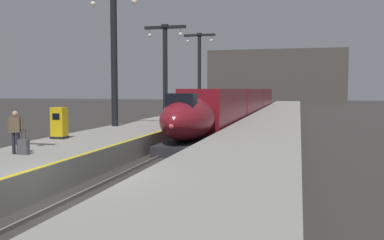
{
  "coord_description": "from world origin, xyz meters",
  "views": [
    {
      "loc": [
        6.35,
        -11.17,
        3.58
      ],
      "look_at": [
        0.34,
        12.37,
        1.8
      ],
      "focal_mm": 39.55,
      "sensor_mm": 36.0,
      "label": 1
    }
  ],
  "objects_px": {
    "highspeed_train_main": "(243,103)",
    "station_column_far": "(165,61)",
    "station_column_mid": "(114,44)",
    "passenger_near_edge": "(16,129)",
    "ticket_machine_yellow": "(59,124)",
    "rolling_suitcase": "(24,147)",
    "station_column_distant": "(199,64)"
  },
  "relations": [
    {
      "from": "station_column_mid",
      "to": "passenger_near_edge",
      "type": "relative_size",
      "value": 5.48
    },
    {
      "from": "ticket_machine_yellow",
      "to": "station_column_distant",
      "type": "bearing_deg",
      "value": 90.61
    },
    {
      "from": "station_column_mid",
      "to": "passenger_near_edge",
      "type": "bearing_deg",
      "value": -82.88
    },
    {
      "from": "station_column_mid",
      "to": "passenger_near_edge",
      "type": "height_order",
      "value": "station_column_mid"
    },
    {
      "from": "station_column_far",
      "to": "passenger_near_edge",
      "type": "height_order",
      "value": "station_column_far"
    },
    {
      "from": "station_column_far",
      "to": "rolling_suitcase",
      "type": "xyz_separation_m",
      "value": [
        1.94,
        -23.79,
        -4.86
      ]
    },
    {
      "from": "station_column_mid",
      "to": "passenger_near_edge",
      "type": "distance_m",
      "value": 13.42
    },
    {
      "from": "station_column_distant",
      "to": "passenger_near_edge",
      "type": "height_order",
      "value": "station_column_distant"
    },
    {
      "from": "station_column_far",
      "to": "station_column_distant",
      "type": "distance_m",
      "value": 13.91
    },
    {
      "from": "highspeed_train_main",
      "to": "ticket_machine_yellow",
      "type": "height_order",
      "value": "highspeed_train_main"
    },
    {
      "from": "highspeed_train_main",
      "to": "station_column_distant",
      "type": "height_order",
      "value": "station_column_distant"
    },
    {
      "from": "passenger_near_edge",
      "to": "ticket_machine_yellow",
      "type": "bearing_deg",
      "value": 103.56
    },
    {
      "from": "station_column_far",
      "to": "highspeed_train_main",
      "type": "bearing_deg",
      "value": 60.63
    },
    {
      "from": "station_column_mid",
      "to": "rolling_suitcase",
      "type": "bearing_deg",
      "value": -81.23
    },
    {
      "from": "station_column_far",
      "to": "passenger_near_edge",
      "type": "bearing_deg",
      "value": -86.23
    },
    {
      "from": "station_column_distant",
      "to": "rolling_suitcase",
      "type": "xyz_separation_m",
      "value": [
        1.94,
        -37.69,
        -5.38
      ]
    },
    {
      "from": "passenger_near_edge",
      "to": "ticket_machine_yellow",
      "type": "height_order",
      "value": "passenger_near_edge"
    },
    {
      "from": "station_column_mid",
      "to": "highspeed_train_main",
      "type": "bearing_deg",
      "value": 74.8
    },
    {
      "from": "station_column_mid",
      "to": "ticket_machine_yellow",
      "type": "xyz_separation_m",
      "value": [
        0.35,
        -7.48,
        -4.83
      ]
    },
    {
      "from": "highspeed_train_main",
      "to": "ticket_machine_yellow",
      "type": "relative_size",
      "value": 35.63
    },
    {
      "from": "rolling_suitcase",
      "to": "ticket_machine_yellow",
      "type": "xyz_separation_m",
      "value": [
        -1.59,
        5.08,
        0.44
      ]
    },
    {
      "from": "highspeed_train_main",
      "to": "station_column_far",
      "type": "distance_m",
      "value": 12.76
    },
    {
      "from": "station_column_mid",
      "to": "station_column_distant",
      "type": "distance_m",
      "value": 25.13
    },
    {
      "from": "station_column_far",
      "to": "passenger_near_edge",
      "type": "relative_size",
      "value": 5.03
    },
    {
      "from": "passenger_near_edge",
      "to": "rolling_suitcase",
      "type": "distance_m",
      "value": 0.78
    },
    {
      "from": "highspeed_train_main",
      "to": "station_column_mid",
      "type": "distance_m",
      "value": 22.98
    },
    {
      "from": "rolling_suitcase",
      "to": "station_column_distant",
      "type": "bearing_deg",
      "value": 92.94
    },
    {
      "from": "station_column_mid",
      "to": "station_column_far",
      "type": "height_order",
      "value": "station_column_mid"
    },
    {
      "from": "ticket_machine_yellow",
      "to": "station_column_far",
      "type": "bearing_deg",
      "value": 91.07
    },
    {
      "from": "station_column_far",
      "to": "ticket_machine_yellow",
      "type": "relative_size",
      "value": 5.32
    },
    {
      "from": "passenger_near_edge",
      "to": "rolling_suitcase",
      "type": "height_order",
      "value": "passenger_near_edge"
    },
    {
      "from": "station_column_distant",
      "to": "rolling_suitcase",
      "type": "height_order",
      "value": "station_column_distant"
    }
  ]
}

